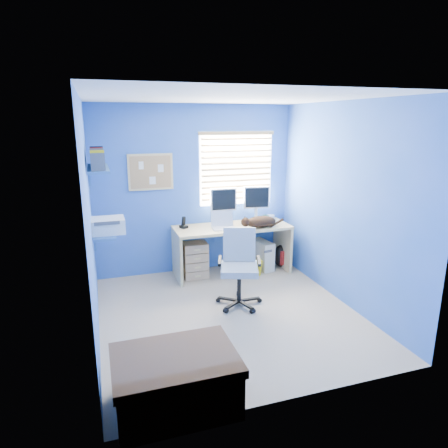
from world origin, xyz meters
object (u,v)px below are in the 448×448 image
object	(u,v)px
cat	(261,222)
desk	(232,250)
laptop	(224,221)
tower_pc	(262,255)
office_chair	(239,277)

from	to	relation	value
cat	desk	bearing A→B (deg)	154.41
laptop	cat	distance (m)	0.55
desk	cat	size ratio (longest dim) A/B	3.72
laptop	tower_pc	world-z (taller)	laptop
desk	laptop	xyz separation A→B (m)	(-0.16, -0.10, 0.48)
laptop	office_chair	bearing A→B (deg)	-91.31
tower_pc	desk	bearing A→B (deg)	173.10
cat	laptop	bearing A→B (deg)	171.31
cat	tower_pc	distance (m)	0.65
laptop	tower_pc	bearing A→B (deg)	15.32
desk	cat	bearing A→B (deg)	-25.41
desk	cat	world-z (taller)	cat
tower_pc	office_chair	world-z (taller)	office_chair
desk	office_chair	world-z (taller)	office_chair
laptop	office_chair	world-z (taller)	laptop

